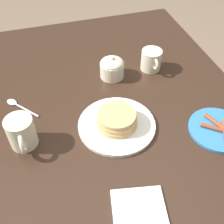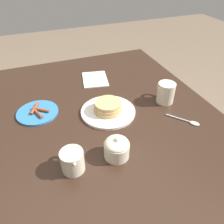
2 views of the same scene
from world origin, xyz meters
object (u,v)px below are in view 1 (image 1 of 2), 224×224
sugar_bowl (112,67)px  napkin (141,221)px  creamer_pitcher (151,59)px  spoon (17,105)px  side_plate_bacon (218,129)px  pancake_plate (116,122)px  coffee_mug (21,133)px

sugar_bowl → napkin: (0.59, -0.10, -0.04)m
creamer_pitcher → sugar_bowl: bearing=-88.8°
sugar_bowl → spoon: sugar_bowl is taller
side_plate_bacon → pancake_plate: bearing=-109.5°
napkin → sugar_bowl: bearing=170.5°
side_plate_bacon → sugar_bowl: 0.45m
sugar_bowl → spoon: 0.38m
pancake_plate → sugar_bowl: (-0.26, 0.07, 0.02)m
creamer_pitcher → napkin: bearing=-24.1°
pancake_plate → napkin: (0.33, -0.03, -0.02)m
creamer_pitcher → sugar_bowl: size_ratio=1.27×
napkin → spoon: 0.59m
spoon → creamer_pitcher: bearing=97.3°
creamer_pitcher → napkin: creamer_pitcher is taller
pancake_plate → spoon: 0.37m
creamer_pitcher → napkin: size_ratio=0.58×
napkin → creamer_pitcher: bearing=155.9°
sugar_bowl → coffee_mug: bearing=-55.4°
napkin → pancake_plate: bearing=174.2°
side_plate_bacon → sugar_bowl: size_ratio=2.02×
creamer_pitcher → spoon: 0.55m
creamer_pitcher → napkin: (0.59, -0.27, -0.04)m
coffee_mug → side_plate_bacon: bearing=78.4°
creamer_pitcher → sugar_bowl: creamer_pitcher is taller
pancake_plate → coffee_mug: size_ratio=2.12×
coffee_mug → sugar_bowl: bearing=124.6°
sugar_bowl → pancake_plate: bearing=-14.1°
creamer_pitcher → napkin: 0.65m
coffee_mug → creamer_pitcher: coffee_mug is taller
pancake_plate → napkin: bearing=-5.8°
pancake_plate → spoon: pancake_plate is taller
pancake_plate → spoon: bearing=-122.3°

